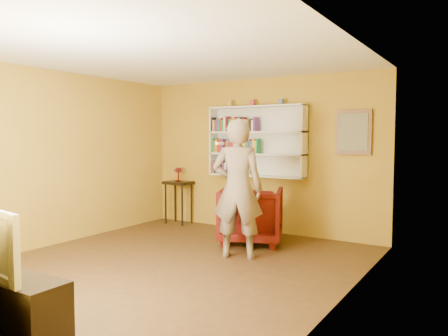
{
  "coord_description": "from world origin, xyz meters",
  "views": [
    {
      "loc": [
        3.55,
        -4.39,
        1.67
      ],
      "look_at": [
        0.34,
        0.75,
        1.24
      ],
      "focal_mm": 35.0,
      "sensor_mm": 36.0,
      "label": 1
    }
  ],
  "objects": [
    {
      "name": "person",
      "position": [
        0.55,
        0.76,
        0.96
      ],
      "size": [
        0.82,
        0.67,
        1.92
      ],
      "primitive_type": "imported",
      "rotation": [
        0.0,
        0.0,
        3.49
      ],
      "color": "#7A6859",
      "rests_on": "ground"
    },
    {
      "name": "game_remote",
      "position": [
        0.42,
        0.5,
        1.59
      ],
      "size": [
        0.04,
        0.15,
        0.04
      ],
      "primitive_type": "cube",
      "color": "white",
      "rests_on": "person"
    },
    {
      "name": "framed_painting",
      "position": [
        1.65,
        2.46,
        1.75
      ],
      "size": [
        0.55,
        0.05,
        0.7
      ],
      "color": "brown",
      "rests_on": "room_shell"
    },
    {
      "name": "ruby_lustre",
      "position": [
        -1.64,
        2.25,
        1.02
      ],
      "size": [
        0.17,
        0.17,
        0.27
      ],
      "color": "maroon",
      "rests_on": "console_table"
    },
    {
      "name": "bookshelf",
      "position": [
        0.0,
        2.41,
        1.59
      ],
      "size": [
        1.8,
        0.29,
        1.23
      ],
      "color": "white",
      "rests_on": "room_shell"
    },
    {
      "name": "ornament_right",
      "position": [
        0.46,
        2.35,
        2.26
      ],
      "size": [
        0.07,
        0.07,
        0.1
      ],
      "primitive_type": "cube",
      "color": "#4C5F80",
      "rests_on": "bookshelf"
    },
    {
      "name": "books_row_upper",
      "position": [
        -0.42,
        2.31,
        1.89
      ],
      "size": [
        0.9,
        0.19,
        0.27
      ],
      "color": "black",
      "rests_on": "bookshelf"
    },
    {
      "name": "books_row_middle",
      "position": [
        -0.4,
        2.3,
        1.51
      ],
      "size": [
        0.94,
        0.19,
        0.26
      ],
      "color": "#1B7C46",
      "rests_on": "bookshelf"
    },
    {
      "name": "ornament_centre",
      "position": [
        -0.08,
        2.35,
        2.27
      ],
      "size": [
        0.08,
        0.08,
        0.11
      ],
      "primitive_type": "cube",
      "color": "#9D3440",
      "rests_on": "bookshelf"
    },
    {
      "name": "ornament_left",
      "position": [
        -0.53,
        2.35,
        2.26
      ],
      "size": [
        0.07,
        0.07,
        0.1
      ],
      "primitive_type": "cube",
      "color": "#B08C32",
      "rests_on": "bookshelf"
    },
    {
      "name": "tv_cabinet",
      "position": [
        -0.05,
        -2.25,
        0.24
      ],
      "size": [
        1.34,
        0.4,
        0.48
      ],
      "primitive_type": "cube",
      "color": "black",
      "rests_on": "ground"
    },
    {
      "name": "television",
      "position": [
        -0.05,
        -2.25,
        0.78
      ],
      "size": [
        1.04,
        0.29,
        0.59
      ],
      "primitive_type": "imported",
      "rotation": [
        0.0,
        0.0,
        -0.15
      ],
      "color": "black",
      "rests_on": "tv_cabinet"
    },
    {
      "name": "books_row_lower",
      "position": [
        -0.49,
        2.31,
        1.13
      ],
      "size": [
        0.73,
        0.19,
        0.27
      ],
      "color": "#AC1A21",
      "rests_on": "bookshelf"
    },
    {
      "name": "console_table",
      "position": [
        -1.64,
        2.25,
        0.68
      ],
      "size": [
        0.5,
        0.38,
        0.82
      ],
      "color": "black",
      "rests_on": "ground"
    },
    {
      "name": "room_shell",
      "position": [
        0.0,
        0.0,
        1.02
      ],
      "size": [
        5.3,
        5.8,
        2.88
      ],
      "color": "#3F2914",
      "rests_on": "ground"
    },
    {
      "name": "armchair",
      "position": [
        0.3,
        1.62,
        0.44
      ],
      "size": [
        1.24,
        1.25,
        0.89
      ],
      "primitive_type": "imported",
      "rotation": [
        0.0,
        0.0,
        3.52
      ],
      "color": "#440405",
      "rests_on": "ground"
    }
  ]
}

